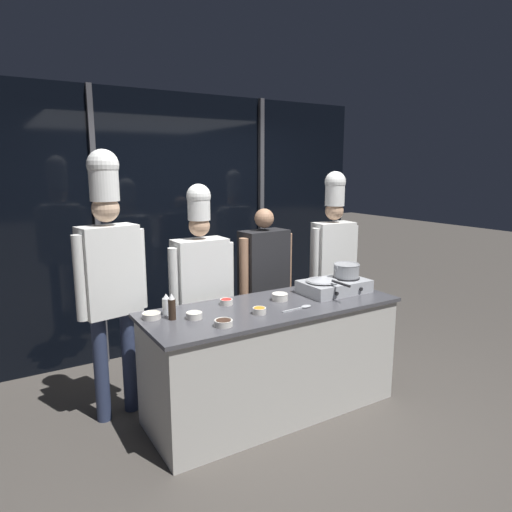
{
  "coord_description": "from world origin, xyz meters",
  "views": [
    {
      "loc": [
        -1.88,
        -2.86,
        1.95
      ],
      "look_at": [
        0.0,
        0.25,
        1.24
      ],
      "focal_mm": 32.0,
      "sensor_mm": 36.0,
      "label": 1
    }
  ],
  "objects_px": {
    "frying_pan": "(323,279)",
    "prep_bowl_carrots": "(259,310)",
    "squeeze_bottle_clear": "(166,305)",
    "prep_bowl_soy_glaze": "(223,322)",
    "chef_sous": "(201,277)",
    "prep_bowl_bell_pepper": "(226,301)",
    "chef_line": "(333,251)",
    "chef_head": "(109,265)",
    "stock_pot": "(346,270)",
    "serving_spoon_slotted": "(303,307)",
    "prep_bowl_garlic": "(280,296)",
    "prep_bowl_noodles": "(151,315)",
    "person_guest": "(264,275)",
    "portable_stove": "(334,286)",
    "squeeze_bottle_soy": "(172,307)",
    "prep_bowl_bean_sprouts": "(194,315)"
  },
  "relations": [
    {
      "from": "prep_bowl_soy_glaze",
      "to": "chef_sous",
      "type": "distance_m",
      "value": 0.88
    },
    {
      "from": "portable_stove",
      "to": "stock_pot",
      "type": "bearing_deg",
      "value": 0.08
    },
    {
      "from": "stock_pot",
      "to": "person_guest",
      "type": "distance_m",
      "value": 0.79
    },
    {
      "from": "chef_head",
      "to": "stock_pot",
      "type": "bearing_deg",
      "value": 153.32
    },
    {
      "from": "prep_bowl_bean_sprouts",
      "to": "prep_bowl_noodles",
      "type": "bearing_deg",
      "value": 148.31
    },
    {
      "from": "portable_stove",
      "to": "chef_sous",
      "type": "xyz_separation_m",
      "value": [
        -0.99,
        0.58,
        0.09
      ]
    },
    {
      "from": "stock_pot",
      "to": "frying_pan",
      "type": "bearing_deg",
      "value": -178.89
    },
    {
      "from": "prep_bowl_garlic",
      "to": "prep_bowl_bell_pepper",
      "type": "distance_m",
      "value": 0.44
    },
    {
      "from": "frying_pan",
      "to": "squeeze_bottle_clear",
      "type": "relative_size",
      "value": 2.95
    },
    {
      "from": "portable_stove",
      "to": "person_guest",
      "type": "height_order",
      "value": "person_guest"
    },
    {
      "from": "prep_bowl_soy_glaze",
      "to": "chef_line",
      "type": "relative_size",
      "value": 0.07
    },
    {
      "from": "prep_bowl_bell_pepper",
      "to": "person_guest",
      "type": "height_order",
      "value": "person_guest"
    },
    {
      "from": "squeeze_bottle_clear",
      "to": "stock_pot",
      "type": "bearing_deg",
      "value": -5.92
    },
    {
      "from": "squeeze_bottle_clear",
      "to": "portable_stove",
      "type": "bearing_deg",
      "value": -6.47
    },
    {
      "from": "prep_bowl_carrots",
      "to": "chef_head",
      "type": "distance_m",
      "value": 1.18
    },
    {
      "from": "person_guest",
      "to": "serving_spoon_slotted",
      "type": "bearing_deg",
      "value": 71.98
    },
    {
      "from": "prep_bowl_soy_glaze",
      "to": "prep_bowl_bean_sprouts",
      "type": "bearing_deg",
      "value": 113.5
    },
    {
      "from": "prep_bowl_soy_glaze",
      "to": "serving_spoon_slotted",
      "type": "bearing_deg",
      "value": 3.61
    },
    {
      "from": "prep_bowl_bell_pepper",
      "to": "chef_line",
      "type": "height_order",
      "value": "chef_line"
    },
    {
      "from": "prep_bowl_carrots",
      "to": "frying_pan",
      "type": "bearing_deg",
      "value": 12.32
    },
    {
      "from": "prep_bowl_soy_glaze",
      "to": "squeeze_bottle_clear",
      "type": "bearing_deg",
      "value": 120.0
    },
    {
      "from": "prep_bowl_soy_glaze",
      "to": "chef_sous",
      "type": "relative_size",
      "value": 0.07
    },
    {
      "from": "prep_bowl_carrots",
      "to": "serving_spoon_slotted",
      "type": "xyz_separation_m",
      "value": [
        0.35,
        -0.06,
        -0.02
      ]
    },
    {
      "from": "chef_sous",
      "to": "squeeze_bottle_soy",
      "type": "bearing_deg",
      "value": 47.87
    },
    {
      "from": "prep_bowl_noodles",
      "to": "prep_bowl_garlic",
      "type": "bearing_deg",
      "value": -5.46
    },
    {
      "from": "prep_bowl_bean_sprouts",
      "to": "serving_spoon_slotted",
      "type": "relative_size",
      "value": 0.42
    },
    {
      "from": "prep_bowl_garlic",
      "to": "prep_bowl_noodles",
      "type": "height_order",
      "value": "prep_bowl_garlic"
    },
    {
      "from": "portable_stove",
      "to": "prep_bowl_bean_sprouts",
      "type": "xyz_separation_m",
      "value": [
        -1.31,
        -0.02,
        -0.03
      ]
    },
    {
      "from": "squeeze_bottle_clear",
      "to": "person_guest",
      "type": "bearing_deg",
      "value": 22.85
    },
    {
      "from": "portable_stove",
      "to": "prep_bowl_soy_glaze",
      "type": "distance_m",
      "value": 1.23
    },
    {
      "from": "squeeze_bottle_clear",
      "to": "prep_bowl_carrots",
      "type": "relative_size",
      "value": 1.59
    },
    {
      "from": "prep_bowl_carrots",
      "to": "person_guest",
      "type": "bearing_deg",
      "value": 55.7
    },
    {
      "from": "chef_sous",
      "to": "person_guest",
      "type": "xyz_separation_m",
      "value": [
        0.68,
        0.07,
        -0.08
      ]
    },
    {
      "from": "prep_bowl_garlic",
      "to": "chef_sous",
      "type": "xyz_separation_m",
      "value": [
        -0.45,
        0.54,
        0.11
      ]
    },
    {
      "from": "frying_pan",
      "to": "prep_bowl_carrots",
      "type": "xyz_separation_m",
      "value": [
        -0.72,
        -0.16,
        -0.11
      ]
    },
    {
      "from": "squeeze_bottle_clear",
      "to": "prep_bowl_bell_pepper",
      "type": "height_order",
      "value": "squeeze_bottle_clear"
    },
    {
      "from": "frying_pan",
      "to": "person_guest",
      "type": "bearing_deg",
      "value": 104.57
    },
    {
      "from": "prep_bowl_bell_pepper",
      "to": "chef_head",
      "type": "distance_m",
      "value": 0.93
    },
    {
      "from": "chef_head",
      "to": "chef_line",
      "type": "xyz_separation_m",
      "value": [
        2.25,
        0.06,
        -0.12
      ]
    },
    {
      "from": "prep_bowl_carrots",
      "to": "chef_sous",
      "type": "bearing_deg",
      "value": 99.91
    },
    {
      "from": "frying_pan",
      "to": "prep_bowl_soy_glaze",
      "type": "height_order",
      "value": "frying_pan"
    },
    {
      "from": "serving_spoon_slotted",
      "to": "person_guest",
      "type": "distance_m",
      "value": 0.89
    },
    {
      "from": "portable_stove",
      "to": "prep_bowl_bell_pepper",
      "type": "xyz_separation_m",
      "value": [
        -0.96,
        0.17,
        -0.03
      ]
    },
    {
      "from": "prep_bowl_garlic",
      "to": "prep_bowl_bell_pepper",
      "type": "relative_size",
      "value": 1.29
    },
    {
      "from": "portable_stove",
      "to": "prep_bowl_soy_glaze",
      "type": "height_order",
      "value": "portable_stove"
    },
    {
      "from": "stock_pot",
      "to": "chef_line",
      "type": "height_order",
      "value": "chef_line"
    },
    {
      "from": "prep_bowl_garlic",
      "to": "squeeze_bottle_clear",
      "type": "bearing_deg",
      "value": 172.6
    },
    {
      "from": "prep_bowl_carrots",
      "to": "squeeze_bottle_soy",
      "type": "bearing_deg",
      "value": 160.36
    },
    {
      "from": "prep_bowl_carrots",
      "to": "prep_bowl_bell_pepper",
      "type": "bearing_deg",
      "value": 107.38
    },
    {
      "from": "frying_pan",
      "to": "chef_sous",
      "type": "bearing_deg",
      "value": 145.45
    }
  ]
}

